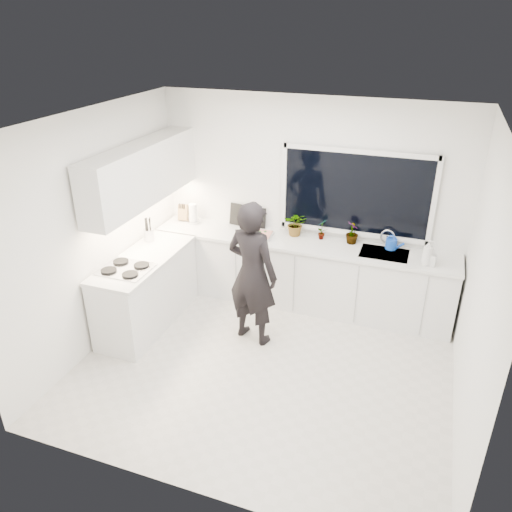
% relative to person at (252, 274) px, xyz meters
% --- Properties ---
extents(floor, '(4.00, 3.50, 0.02)m').
position_rel_person_xyz_m(floor, '(0.32, -0.47, -0.89)').
color(floor, beige).
rests_on(floor, ground).
extents(wall_back, '(4.00, 0.02, 2.70)m').
position_rel_person_xyz_m(wall_back, '(0.32, 1.29, 0.47)').
color(wall_back, white).
rests_on(wall_back, ground).
extents(wall_left, '(0.02, 3.50, 2.70)m').
position_rel_person_xyz_m(wall_left, '(-1.69, -0.47, 0.47)').
color(wall_left, white).
rests_on(wall_left, ground).
extents(wall_right, '(0.02, 3.50, 2.70)m').
position_rel_person_xyz_m(wall_right, '(2.33, -0.47, 0.47)').
color(wall_right, white).
rests_on(wall_right, ground).
extents(ceiling, '(4.00, 3.50, 0.02)m').
position_rel_person_xyz_m(ceiling, '(0.32, -0.47, 1.83)').
color(ceiling, white).
rests_on(ceiling, wall_back).
extents(window, '(1.80, 0.02, 1.00)m').
position_rel_person_xyz_m(window, '(0.92, 1.25, 0.67)').
color(window, black).
rests_on(window, wall_back).
extents(base_cabinets_back, '(3.92, 0.58, 0.88)m').
position_rel_person_xyz_m(base_cabinets_back, '(0.32, 0.98, -0.44)').
color(base_cabinets_back, white).
rests_on(base_cabinets_back, floor).
extents(base_cabinets_left, '(0.58, 1.60, 0.88)m').
position_rel_person_xyz_m(base_cabinets_left, '(-1.35, -0.12, -0.44)').
color(base_cabinets_left, white).
rests_on(base_cabinets_left, floor).
extents(countertop_back, '(3.94, 0.62, 0.04)m').
position_rel_person_xyz_m(countertop_back, '(0.32, 0.97, 0.02)').
color(countertop_back, silver).
rests_on(countertop_back, base_cabinets_back).
extents(countertop_left, '(0.62, 1.60, 0.04)m').
position_rel_person_xyz_m(countertop_left, '(-1.35, -0.12, 0.02)').
color(countertop_left, silver).
rests_on(countertop_left, base_cabinets_left).
extents(upper_cabinets, '(0.34, 2.10, 0.70)m').
position_rel_person_xyz_m(upper_cabinets, '(-1.47, 0.23, 0.97)').
color(upper_cabinets, white).
rests_on(upper_cabinets, wall_left).
extents(sink, '(0.58, 0.42, 0.14)m').
position_rel_person_xyz_m(sink, '(1.37, 0.98, -0.01)').
color(sink, silver).
rests_on(sink, countertop_back).
extents(faucet, '(0.03, 0.03, 0.22)m').
position_rel_person_xyz_m(faucet, '(1.37, 1.18, 0.15)').
color(faucet, silver).
rests_on(faucet, countertop_back).
extents(stovetop, '(0.56, 0.48, 0.03)m').
position_rel_person_xyz_m(stovetop, '(-1.37, -0.47, 0.06)').
color(stovetop, black).
rests_on(stovetop, countertop_left).
extents(person, '(0.72, 0.56, 1.75)m').
position_rel_person_xyz_m(person, '(0.00, 0.00, 0.00)').
color(person, black).
rests_on(person, floor).
extents(pizza_tray, '(0.44, 0.34, 0.03)m').
position_rel_person_xyz_m(pizza_tray, '(-0.29, 0.95, 0.06)').
color(pizza_tray, '#AFAFB4').
rests_on(pizza_tray, countertop_back).
extents(pizza, '(0.40, 0.30, 0.01)m').
position_rel_person_xyz_m(pizza, '(-0.29, 0.95, 0.08)').
color(pizza, red).
rests_on(pizza, pizza_tray).
extents(watering_can, '(0.18, 0.18, 0.13)m').
position_rel_person_xyz_m(watering_can, '(1.42, 1.14, 0.11)').
color(watering_can, '#1344B8').
rests_on(watering_can, countertop_back).
extents(paper_towel_roll, '(0.12, 0.12, 0.26)m').
position_rel_person_xyz_m(paper_towel_roll, '(-1.27, 1.08, 0.17)').
color(paper_towel_roll, white).
rests_on(paper_towel_roll, countertop_back).
extents(knife_block, '(0.14, 0.12, 0.22)m').
position_rel_person_xyz_m(knife_block, '(-1.45, 1.12, 0.15)').
color(knife_block, olive).
rests_on(knife_block, countertop_back).
extents(utensil_crock, '(0.16, 0.16, 0.16)m').
position_rel_person_xyz_m(utensil_crock, '(-1.53, 0.33, 0.12)').
color(utensil_crock, silver).
rests_on(utensil_crock, countertop_left).
extents(picture_frame_large, '(0.22, 0.05, 0.28)m').
position_rel_person_xyz_m(picture_frame_large, '(-0.37, 1.22, 0.18)').
color(picture_frame_large, black).
rests_on(picture_frame_large, countertop_back).
extents(picture_frame_small, '(0.25, 0.06, 0.30)m').
position_rel_person_xyz_m(picture_frame_small, '(-0.65, 1.22, 0.19)').
color(picture_frame_small, black).
rests_on(picture_frame_small, countertop_back).
extents(herb_plants, '(1.01, 0.29, 0.33)m').
position_rel_person_xyz_m(herb_plants, '(0.38, 1.14, 0.20)').
color(herb_plants, '#26662D').
rests_on(herb_plants, countertop_back).
extents(soap_bottles, '(0.19, 0.17, 0.32)m').
position_rel_person_xyz_m(soap_bottles, '(1.87, 0.83, 0.19)').
color(soap_bottles, '#D8BF66').
rests_on(soap_bottles, countertop_back).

